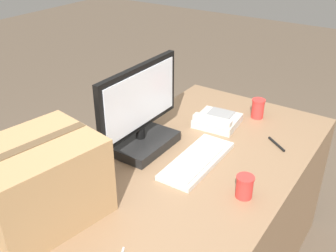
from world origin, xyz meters
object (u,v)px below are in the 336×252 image
object	(u,v)px
cardboard_box	(39,182)
monitor	(140,117)
desk_phone	(217,120)
paper_cup_right	(258,108)
pen_marker	(277,144)
paper_cup_left	(245,187)
keyboard	(197,160)

from	to	relation	value
cardboard_box	monitor	bearing A→B (deg)	0.48
desk_phone	paper_cup_right	distance (m)	0.25
pen_marker	paper_cup_left	bearing A→B (deg)	-49.02
monitor	keyboard	bearing A→B (deg)	-84.37
keyboard	cardboard_box	bearing A→B (deg)	154.27
cardboard_box	pen_marker	bearing A→B (deg)	-28.88
desk_phone	paper_cup_right	bearing A→B (deg)	-40.73
paper_cup_left	pen_marker	distance (m)	0.46
paper_cup_right	pen_marker	xyz separation A→B (m)	(-0.23, -0.20, -0.05)
cardboard_box	pen_marker	world-z (taller)	cardboard_box
keyboard	pen_marker	size ratio (longest dim) A/B	3.80
paper_cup_right	paper_cup_left	bearing A→B (deg)	-161.49
keyboard	paper_cup_right	bearing A→B (deg)	-5.55
desk_phone	cardboard_box	world-z (taller)	cardboard_box
desk_phone	paper_cup_left	bearing A→B (deg)	-147.61
monitor	cardboard_box	distance (m)	0.60
monitor	paper_cup_right	distance (m)	0.70
monitor	paper_cup_left	xyz separation A→B (m)	(-0.08, -0.58, -0.11)
keyboard	pen_marker	bearing A→B (deg)	-35.80
monitor	cardboard_box	xyz separation A→B (m)	(-0.60, -0.01, -0.00)
keyboard	paper_cup_left	bearing A→B (deg)	-111.71
desk_phone	cardboard_box	size ratio (longest dim) A/B	0.49
monitor	keyboard	distance (m)	0.33
keyboard	desk_phone	bearing A→B (deg)	13.68
paper_cup_left	pen_marker	size ratio (longest dim) A/B	0.83
paper_cup_left	cardboard_box	bearing A→B (deg)	132.46
monitor	pen_marker	xyz separation A→B (m)	(0.38, -0.54, -0.15)
pen_marker	paper_cup_right	bearing A→B (deg)	168.06
desk_phone	paper_cup_right	size ratio (longest dim) A/B	2.17
keyboard	desk_phone	distance (m)	0.38
paper_cup_right	pen_marker	distance (m)	0.30
keyboard	cardboard_box	world-z (taller)	cardboard_box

